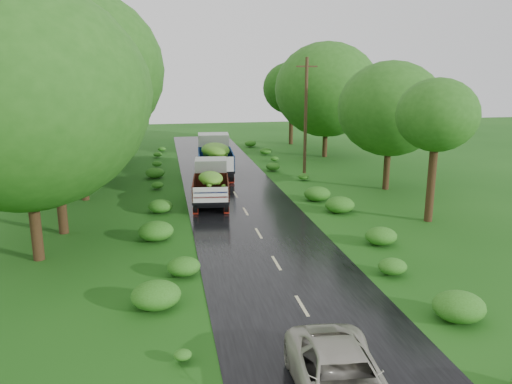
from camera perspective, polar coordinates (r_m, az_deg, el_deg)
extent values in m
plane|color=#16480F|center=(17.97, 5.27, -12.87)|extent=(120.00, 120.00, 0.00)
cube|color=black|center=(22.39, 1.77, -7.18)|extent=(6.50, 80.00, 0.02)
cube|color=#BFB78C|center=(14.68, 9.77, -19.64)|extent=(0.12, 1.60, 0.00)
cube|color=#BFB78C|center=(17.96, 5.27, -12.81)|extent=(0.12, 1.60, 0.00)
cube|color=#BFB78C|center=(21.48, 2.34, -8.10)|extent=(0.12, 1.60, 0.00)
cube|color=#BFB78C|center=(25.15, 0.30, -4.73)|extent=(0.12, 1.60, 0.00)
cube|color=#BFB78C|center=(28.91, -1.20, -2.22)|extent=(0.12, 1.60, 0.00)
cube|color=#BFB78C|center=(32.72, -2.36, -0.29)|extent=(0.12, 1.60, 0.00)
cube|color=#BFB78C|center=(36.57, -3.27, 1.23)|extent=(0.12, 1.60, 0.00)
cube|color=#BFB78C|center=(40.46, -4.00, 2.47)|extent=(0.12, 1.60, 0.00)
cube|color=#BFB78C|center=(44.36, -4.61, 3.48)|extent=(0.12, 1.60, 0.00)
cube|color=#BFB78C|center=(48.28, -5.12, 4.33)|extent=(0.12, 1.60, 0.00)
cube|color=#BFB78C|center=(52.21, -5.56, 5.06)|extent=(0.12, 1.60, 0.00)
cube|color=#BFB78C|center=(56.15, -5.93, 5.68)|extent=(0.12, 1.60, 0.00)
cube|color=black|center=(30.55, -5.14, -0.28)|extent=(2.08, 5.23, 0.25)
cylinder|color=black|center=(32.40, -6.67, 0.26)|extent=(0.35, 0.93, 0.90)
cylinder|color=black|center=(32.38, -3.57, 0.32)|extent=(0.35, 0.93, 0.90)
cylinder|color=black|center=(29.49, -6.86, -1.12)|extent=(0.35, 0.93, 0.90)
cylinder|color=black|center=(29.47, -3.45, -1.06)|extent=(0.35, 0.93, 0.90)
cylinder|color=black|center=(28.60, -6.92, -1.61)|extent=(0.35, 0.93, 0.90)
cylinder|color=black|center=(28.58, -3.40, -1.54)|extent=(0.35, 0.93, 0.90)
cube|color=maroon|center=(28.35, -6.93, -2.16)|extent=(0.31, 0.07, 0.41)
cube|color=maroon|center=(28.33, -3.38, -2.09)|extent=(0.31, 0.07, 0.41)
cube|color=silver|center=(32.31, -5.16, 2.30)|extent=(2.16, 1.92, 1.72)
cube|color=black|center=(29.58, -5.16, -0.36)|extent=(2.47, 4.08, 0.14)
cube|color=#41160B|center=(29.49, -7.13, 0.54)|extent=(0.48, 3.87, 0.86)
cube|color=#41160B|center=(29.47, -3.23, 0.62)|extent=(0.48, 3.87, 0.86)
cube|color=#41160B|center=(31.32, -5.16, 1.39)|extent=(2.08, 0.29, 0.86)
cube|color=silver|center=(27.61, -5.21, -0.33)|extent=(2.08, 0.29, 0.86)
ellipsoid|color=#3D7B16|center=(29.34, -5.21, 1.61)|extent=(2.08, 3.43, 0.90)
cube|color=black|center=(38.40, -4.70, 2.88)|extent=(2.28, 6.27, 0.31)
cylinder|color=black|center=(40.60, -6.33, 3.21)|extent=(0.38, 1.11, 1.09)
cylinder|color=black|center=(40.68, -3.33, 3.29)|extent=(0.38, 1.11, 1.09)
cylinder|color=black|center=(37.03, -6.24, 2.16)|extent=(0.38, 1.11, 1.09)
cylinder|color=black|center=(37.11, -2.96, 2.26)|extent=(0.38, 1.11, 1.09)
cylinder|color=black|center=(35.93, -6.21, 1.80)|extent=(0.38, 1.11, 1.09)
cylinder|color=black|center=(36.02, -2.83, 1.89)|extent=(0.38, 1.11, 1.09)
cube|color=maroon|center=(35.62, -6.19, 1.29)|extent=(0.37, 0.07, 0.49)
cube|color=maroon|center=(35.71, -2.78, 1.39)|extent=(0.37, 0.07, 0.49)
cube|color=silver|center=(40.62, -4.88, 5.19)|extent=(2.55, 2.23, 2.08)
cube|color=black|center=(37.22, -4.63, 2.90)|extent=(2.81, 4.86, 0.18)
cube|color=navy|center=(37.08, -6.53, 3.77)|extent=(0.39, 4.70, 1.04)
cube|color=navy|center=(37.18, -2.77, 3.87)|extent=(0.39, 4.70, 1.04)
cube|color=navy|center=(39.39, -4.79, 4.41)|extent=(2.52, 0.25, 1.04)
cube|color=silver|center=(34.84, -4.48, 3.15)|extent=(2.52, 0.25, 1.04)
ellipsoid|color=#3D7B16|center=(37.00, -4.67, 4.82)|extent=(2.36, 4.08, 1.09)
imported|color=#AEA99A|center=(13.17, 9.74, -20.49)|extent=(2.64, 5.00, 1.34)
cylinder|color=#382616|center=(37.53, 5.69, 8.34)|extent=(0.26, 0.26, 8.86)
cube|color=#382616|center=(37.35, 5.83, 14.09)|extent=(1.55, 0.23, 0.11)
cylinder|color=black|center=(22.79, -24.48, 2.27)|extent=(0.47, 0.47, 7.92)
ellipsoid|color=#19480E|center=(22.44, -25.26, 9.81)|extent=(4.53, 4.53, 4.08)
cylinder|color=black|center=(26.14, -21.83, 3.86)|extent=(0.47, 0.47, 7.90)
ellipsoid|color=#19480E|center=(25.83, -22.44, 10.42)|extent=(4.37, 4.37, 3.93)
cylinder|color=black|center=(32.61, -19.34, 5.03)|extent=(0.45, 0.45, 6.90)
ellipsoid|color=#19480E|center=(32.34, -19.72, 9.61)|extent=(3.95, 3.95, 3.56)
cylinder|color=black|center=(36.74, -19.78, 7.61)|extent=(0.50, 0.50, 9.04)
ellipsoid|color=#19480E|center=(36.56, -20.24, 12.96)|extent=(4.94, 4.94, 4.44)
cylinder|color=black|center=(42.89, -18.81, 7.09)|extent=(0.45, 0.45, 6.96)
ellipsoid|color=#19480E|center=(42.68, -19.09, 10.61)|extent=(4.05, 4.05, 3.65)
cylinder|color=black|center=(47.71, -18.07, 7.95)|extent=(0.45, 0.45, 7.23)
ellipsoid|color=#19480E|center=(47.53, -18.32, 11.24)|extent=(4.22, 4.22, 3.80)
cylinder|color=black|center=(51.45, -16.04, 9.09)|extent=(0.48, 0.48, 8.31)
ellipsoid|color=#19480E|center=(51.30, -16.29, 12.60)|extent=(3.49, 3.49, 3.14)
cylinder|color=black|center=(28.01, 19.57, 3.25)|extent=(0.44, 0.44, 6.52)
ellipsoid|color=#235A16|center=(27.69, 19.99, 8.29)|extent=(2.91, 2.91, 2.62)
cylinder|color=black|center=(34.83, 14.87, 5.31)|extent=(0.43, 0.43, 6.22)
ellipsoid|color=#235A16|center=(34.56, 15.12, 9.18)|extent=(3.73, 3.73, 3.36)
cylinder|color=black|center=(46.79, 7.97, 8.25)|extent=(0.45, 0.45, 7.01)
ellipsoid|color=#235A16|center=(46.61, 8.08, 11.52)|extent=(4.35, 4.35, 3.92)
cylinder|color=black|center=(54.40, 4.05, 9.03)|extent=(0.44, 0.44, 6.80)
ellipsoid|color=#235A16|center=(54.24, 4.10, 11.76)|extent=(3.50, 3.50, 3.15)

